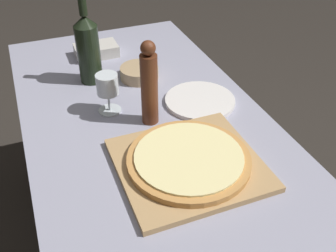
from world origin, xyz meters
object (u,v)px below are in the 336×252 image
at_px(pepper_mill, 149,85).
at_px(small_bowl, 139,73).
at_px(wine_glass, 107,87).
at_px(wine_bottle, 88,48).
at_px(pizza, 189,159).

height_order(pepper_mill, small_bowl, pepper_mill).
distance_m(wine_glass, small_bowl, 0.25).
bearing_deg(wine_bottle, small_bowl, -15.59).
height_order(pizza, pepper_mill, pepper_mill).
bearing_deg(wine_bottle, wine_glass, -87.38).
distance_m(pepper_mill, wine_glass, 0.15).
relative_size(pizza, pepper_mill, 1.23).
bearing_deg(pizza, wine_glass, 110.98).
xyz_separation_m(wine_bottle, small_bowl, (0.17, -0.05, -0.11)).
distance_m(pizza, small_bowl, 0.52).
xyz_separation_m(pizza, wine_bottle, (-0.14, 0.57, 0.10)).
height_order(wine_bottle, pepper_mill, wine_bottle).
relative_size(wine_bottle, wine_glass, 2.33).
distance_m(pizza, wine_glass, 0.38).
relative_size(pizza, wine_glass, 2.50).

